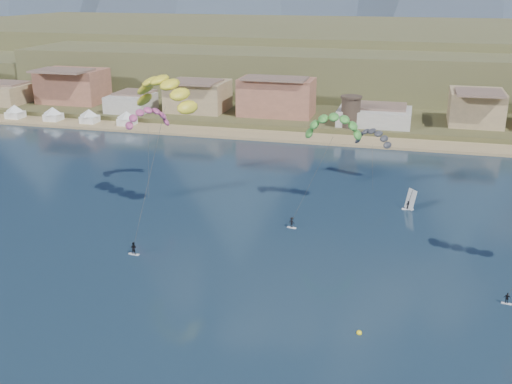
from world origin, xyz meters
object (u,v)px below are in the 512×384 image
Objects in this scene: kitesurfer_yellow at (164,87)px; kitesurfer_green at (333,123)px; windsurfer at (409,203)px; watchtower at (351,111)px; buoy at (359,333)px.

kitesurfer_green is (26.96, 10.98, -6.82)m from kitesurfer_yellow.
windsurfer is (14.10, 3.24, -14.90)m from kitesurfer_green.
kitesurfer_green is 5.22× the size of windsurfer.
watchtower reaches higher than windsurfer.
kitesurfer_yellow is 1.41× the size of kitesurfer_green.
watchtower is 59.11m from windsurfer.
windsurfer is at bearing 19.11° from kitesurfer_yellow.
kitesurfer_yellow is at bearing -108.66° from watchtower.
watchtower is 60.43m from kitesurfer_green.
kitesurfer_yellow reaches higher than buoy.
windsurfer is 44.64m from buoy.
watchtower is at bearing 71.34° from kitesurfer_yellow.
kitesurfer_green is 20.76m from windsurfer.
watchtower is at bearing 107.01° from windsurfer.
buoy is (-4.62, -44.39, -1.11)m from windsurfer.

